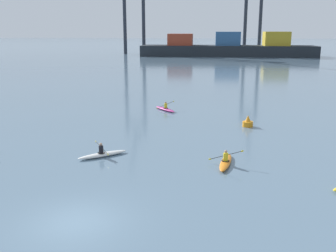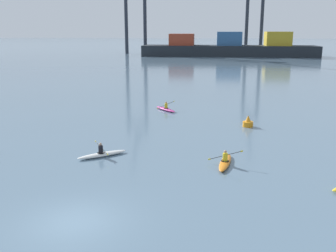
% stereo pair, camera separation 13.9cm
% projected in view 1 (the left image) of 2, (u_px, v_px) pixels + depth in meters
% --- Properties ---
extents(ground_plane, '(800.00, 800.00, 0.00)m').
position_uv_depth(ground_plane, '(76.00, 222.00, 16.91)').
color(ground_plane, slate).
extents(container_barge, '(55.26, 11.19, 7.73)m').
position_uv_depth(container_barge, '(228.00, 48.00, 124.77)').
color(container_barge, '#1E2328').
rests_on(container_barge, ground).
extents(gantry_crane_west_mid, '(6.37, 14.65, 36.29)m').
position_uv_depth(gantry_crane_west_mid, '(254.00, 3.00, 134.48)').
color(gantry_crane_west_mid, '#232833').
rests_on(gantry_crane_west_mid, ground).
extents(channel_buoy, '(0.90, 0.90, 1.00)m').
position_uv_depth(channel_buoy, '(248.00, 123.00, 33.61)').
color(channel_buoy, orange).
rests_on(channel_buoy, ground).
extents(kayak_orange, '(2.16, 3.45, 1.04)m').
position_uv_depth(kayak_orange, '(226.00, 162.00, 24.16)').
color(kayak_orange, orange).
rests_on(kayak_orange, ground).
extents(kayak_white, '(3.05, 2.56, 0.95)m').
position_uv_depth(kayak_white, '(103.00, 154.00, 25.67)').
color(kayak_white, silver).
rests_on(kayak_white, ground).
extents(kayak_magenta, '(2.63, 3.00, 0.95)m').
position_uv_depth(kayak_magenta, '(165.00, 109.00, 40.44)').
color(kayak_magenta, '#C13384').
rests_on(kayak_magenta, ground).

